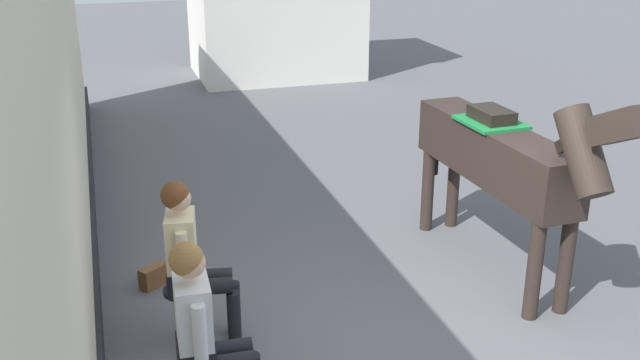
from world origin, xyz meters
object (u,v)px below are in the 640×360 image
(seated_visitor_far, at_px, (190,255))
(satchel_bag, at_px, (154,276))
(seated_visitor_near, at_px, (204,327))
(saddled_horse_center, at_px, (502,158))

(seated_visitor_far, height_order, satchel_bag, seated_visitor_far)
(seated_visitor_near, height_order, satchel_bag, seated_visitor_near)
(saddled_horse_center, bearing_deg, seated_visitor_far, -173.07)
(seated_visitor_near, bearing_deg, satchel_bag, 94.85)
(seated_visitor_far, bearing_deg, seated_visitor_near, -93.20)
(seated_visitor_far, relative_size, saddled_horse_center, 0.46)
(seated_visitor_near, xyz_separation_m, saddled_horse_center, (2.97, 1.43, 0.38))
(seated_visitor_near, height_order, saddled_horse_center, saddled_horse_center)
(seated_visitor_near, relative_size, satchel_bag, 4.96)
(seated_visitor_far, relative_size, satchel_bag, 4.96)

